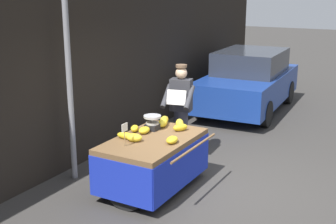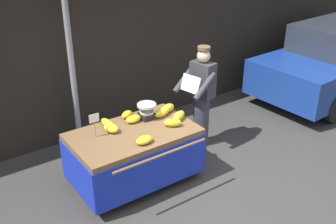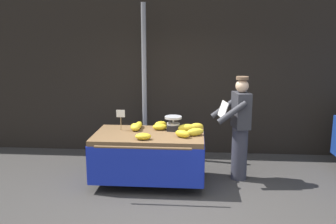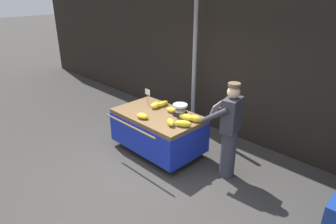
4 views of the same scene
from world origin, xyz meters
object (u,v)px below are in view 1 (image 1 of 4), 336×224
(banana_bunch_2, at_px, (135,128))
(vendor_person, at_px, (181,111))
(weighing_scale, at_px, (152,123))
(banana_bunch_6, at_px, (163,123))
(banana_bunch_4, at_px, (134,138))
(banana_bunch_3, at_px, (144,130))
(banana_bunch_8, at_px, (180,127))
(street_pole, at_px, (70,90))
(banana_bunch_5, at_px, (126,136))
(price_sign, at_px, (125,130))
(banana_bunch_7, at_px, (172,140))
(banana_bunch_1, at_px, (180,123))
(banana_cart, at_px, (153,152))
(parked_car, at_px, (249,81))
(banana_bunch_0, at_px, (164,120))

(banana_bunch_2, xyz_separation_m, vendor_person, (1.30, -0.13, -0.00))
(weighing_scale, xyz_separation_m, banana_bunch_6, (0.22, -0.06, -0.06))
(banana_bunch_4, bearing_deg, banana_bunch_3, 10.77)
(banana_bunch_3, height_order, banana_bunch_8, banana_bunch_8)
(street_pole, height_order, banana_bunch_5, street_pole)
(vendor_person, bearing_deg, banana_bunch_8, -152.51)
(banana_bunch_2, relative_size, banana_bunch_5, 0.69)
(banana_bunch_3, xyz_separation_m, banana_bunch_6, (0.44, -0.08, 0.01))
(price_sign, xyz_separation_m, banana_bunch_8, (1.02, -0.36, -0.19))
(banana_bunch_4, height_order, banana_bunch_6, banana_bunch_6)
(banana_bunch_5, relative_size, banana_bunch_7, 1.23)
(banana_bunch_1, distance_m, banana_bunch_5, 1.03)
(street_pole, distance_m, banana_bunch_5, 1.17)
(banana_bunch_3, height_order, banana_bunch_6, banana_bunch_6)
(banana_bunch_6, bearing_deg, banana_bunch_3, 170.37)
(weighing_scale, bearing_deg, banana_bunch_2, 139.70)
(banana_bunch_4, bearing_deg, banana_cart, -34.34)
(banana_bunch_3, distance_m, vendor_person, 1.30)
(banana_cart, xyz_separation_m, banana_bunch_2, (0.15, 0.42, 0.27))
(banana_bunch_6, distance_m, parked_car, 4.65)
(street_pole, xyz_separation_m, banana_bunch_6, (0.86, -1.18, -0.59))
(banana_bunch_5, distance_m, banana_bunch_7, 0.72)
(banana_bunch_1, xyz_separation_m, banana_bunch_4, (-0.98, 0.24, -0.00))
(banana_bunch_0, xyz_separation_m, banana_bunch_6, (-0.16, -0.06, -0.00))
(banana_bunch_3, bearing_deg, banana_bunch_6, -9.63)
(banana_bunch_0, distance_m, banana_bunch_2, 0.64)
(banana_bunch_3, xyz_separation_m, vendor_person, (1.30, 0.04, -0.00))
(price_sign, height_order, banana_bunch_3, price_sign)
(banana_bunch_2, xyz_separation_m, parked_car, (5.09, -0.08, -0.13))
(banana_bunch_8, bearing_deg, banana_bunch_0, 62.85)
(weighing_scale, distance_m, price_sign, 0.87)
(banana_bunch_1, height_order, banana_bunch_7, banana_bunch_1)
(banana_bunch_0, bearing_deg, banana_bunch_8, -117.15)
(banana_bunch_3, height_order, banana_bunch_4, banana_bunch_4)
(banana_bunch_2, relative_size, banana_bunch_3, 0.84)
(banana_bunch_8, relative_size, vendor_person, 0.15)
(weighing_scale, height_order, banana_bunch_6, weighing_scale)
(banana_bunch_5, relative_size, banana_bunch_8, 1.18)
(weighing_scale, distance_m, banana_bunch_0, 0.38)
(banana_bunch_0, relative_size, banana_bunch_8, 0.91)
(banana_bunch_8, xyz_separation_m, parked_car, (4.70, 0.52, -0.13))
(banana_cart, bearing_deg, banana_bunch_5, 122.41)
(price_sign, distance_m, banana_bunch_1, 1.25)
(weighing_scale, height_order, banana_bunch_8, weighing_scale)
(banana_bunch_3, distance_m, banana_bunch_4, 0.41)
(street_pole, distance_m, banana_cart, 1.63)
(banana_bunch_5, bearing_deg, banana_bunch_8, -35.02)
(banana_bunch_4, bearing_deg, vendor_person, 3.99)
(banana_bunch_5, height_order, banana_bunch_7, banana_bunch_5)
(banana_bunch_6, height_order, banana_bunch_8, banana_bunch_6)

